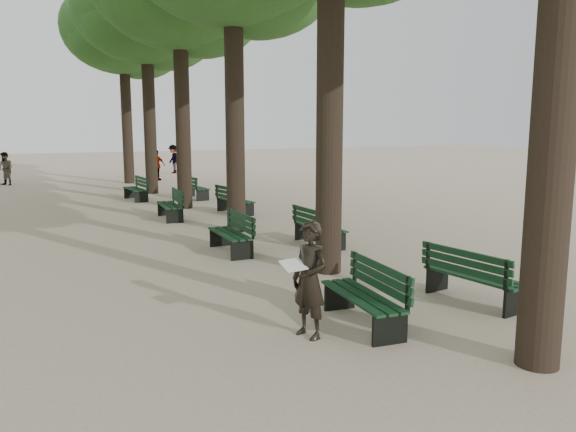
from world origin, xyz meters
name	(u,v)px	position (x,y,z in m)	size (l,w,h in m)	color
ground	(345,332)	(0.00, 0.00, 0.00)	(120.00, 120.00, 0.00)	#C3AE94
tree_central_4	(145,11)	(1.50, 18.00, 7.65)	(6.00, 6.00, 9.95)	#33261C
tree_central_5	(123,29)	(1.50, 23.00, 7.65)	(6.00, 6.00, 9.95)	#33261C
bench_left_0	(362,308)	(0.37, 0.11, 0.27)	(0.77, 1.85, 0.92)	black
bench_left_1	(230,241)	(0.37, 5.50, 0.27)	(0.64, 1.82, 0.92)	black
bench_left_2	(170,211)	(0.37, 10.81, 0.27)	(0.71, 1.84, 0.92)	black
bench_left_3	(136,193)	(0.37, 15.96, 0.27)	(0.69, 1.83, 0.92)	black
bench_right_0	(474,286)	(2.63, 0.20, 0.27)	(0.77, 1.85, 0.92)	black
bench_right_1	(319,234)	(2.63, 5.32, 0.27)	(0.58, 1.80, 0.92)	black
bench_right_2	(235,205)	(2.63, 10.99, 0.27)	(0.81, 1.86, 0.92)	black
bench_right_3	(196,192)	(2.63, 15.36, 0.27)	(0.68, 1.83, 0.92)	black
man_with_map	(310,280)	(-0.54, 0.08, 0.81)	(0.68, 0.72, 1.63)	black
pedestrian_b	(173,159)	(5.20, 28.06, 0.88)	(1.14, 0.35, 1.77)	#262628
pedestrian_c	(157,165)	(3.12, 23.75, 0.82)	(0.96, 0.33, 1.64)	#262628
pedestrian_a	(5,169)	(-4.18, 24.58, 0.82)	(0.80, 0.33, 1.65)	#262628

